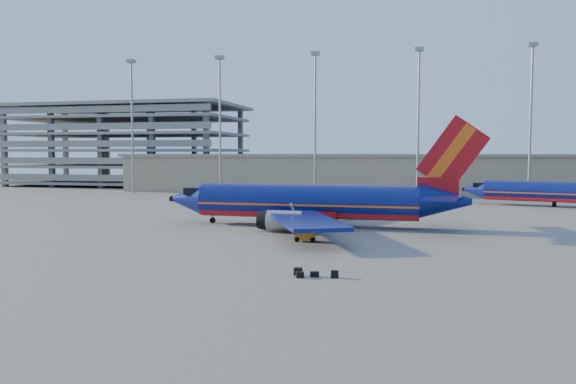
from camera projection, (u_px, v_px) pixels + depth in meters
name	position (u px, v px, depth m)	size (l,w,h in m)	color
ground	(286.00, 226.00, 66.68)	(220.00, 220.00, 0.00)	slate
terminal_building	(394.00, 173.00, 120.41)	(122.00, 16.00, 8.50)	#9B8B6B
parking_garage	(127.00, 142.00, 151.96)	(62.00, 32.00, 21.40)	slate
light_mast_row	(366.00, 107.00, 108.98)	(101.60, 1.60, 28.65)	gray
aircraft_main	(315.00, 203.00, 66.69)	(38.29, 36.89, 12.98)	navy
aircraft_second	(560.00, 192.00, 90.29)	(30.84, 15.11, 10.69)	navy
baggage_tug	(305.00, 234.00, 55.39)	(2.19, 1.50, 1.47)	orange
luggage_pile	(312.00, 274.00, 39.58)	(3.25, 1.23, 0.55)	black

